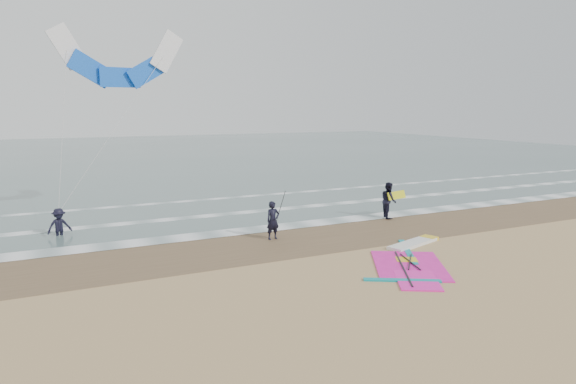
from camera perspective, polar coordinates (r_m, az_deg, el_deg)
name	(u,v)px	position (r m, az deg, el deg)	size (l,w,h in m)	color
ground	(385,282)	(16.57, 10.76, -9.85)	(120.00, 120.00, 0.00)	tan
sea_water	(131,155)	(61.45, -17.06, 3.91)	(120.00, 80.00, 0.02)	#47605E
wet_sand_band	(298,239)	(21.45, 1.12, -5.22)	(120.00, 5.00, 0.01)	brown
foam_waterline	(257,218)	(25.37, -3.46, -2.89)	(120.00, 9.15, 0.02)	white
windsurf_rig	(412,259)	(19.10, 13.59, -7.23)	(5.69, 5.39, 0.14)	white
person_standing	(273,220)	(21.21, -1.69, -3.18)	(0.58, 0.38, 1.60)	black
person_walking	(389,200)	(25.72, 11.12, -0.91)	(0.87, 0.68, 1.79)	black
person_wading	(59,218)	(23.82, -24.12, -2.68)	(1.00, 0.57, 1.55)	black
held_pole	(279,211)	(21.26, -0.95, -2.12)	(0.17, 0.86, 1.82)	black
carried_kiteboard	(397,195)	(25.85, 11.97, -0.35)	(1.30, 0.51, 0.39)	yellow
surf_kite	(119,63)	(25.97, -18.24, 13.41)	(6.24, 2.51, 8.16)	white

